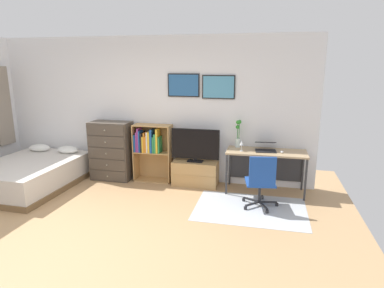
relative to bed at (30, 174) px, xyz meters
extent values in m
plane|color=tan|center=(1.98, -1.39, -0.25)|extent=(7.20, 7.20, 0.00)
cube|color=white|center=(1.98, 1.04, 1.10)|extent=(6.12, 0.06, 2.70)
cube|color=black|center=(2.63, 0.99, 1.57)|extent=(0.59, 0.02, 0.42)
cube|color=#285B93|center=(2.63, 0.98, 1.57)|extent=(0.55, 0.01, 0.38)
cube|color=black|center=(3.28, 0.99, 1.55)|extent=(0.59, 0.02, 0.42)
cube|color=#4C93B7|center=(3.28, 0.98, 1.55)|extent=(0.55, 0.01, 0.38)
cube|color=gray|center=(-0.96, 0.61, 1.13)|extent=(0.05, 0.40, 1.54)
cube|color=#B2B7BC|center=(3.97, -0.08, -0.24)|extent=(1.70, 1.20, 0.01)
cube|color=brown|center=(0.00, -0.02, -0.20)|extent=(1.50, 1.99, 0.10)
cube|color=silver|center=(0.00, -0.02, 0.04)|extent=(1.46, 1.95, 0.38)
ellipsoid|color=white|center=(-0.31, 0.72, 0.30)|extent=(0.45, 0.29, 0.14)
ellipsoid|color=white|center=(0.34, 0.71, 0.30)|extent=(0.45, 0.29, 0.14)
cube|color=#4C4238|center=(1.25, 0.77, 0.32)|extent=(0.77, 0.42, 1.13)
cube|color=#493F35|center=(1.25, 0.56, -0.13)|extent=(0.73, 0.01, 0.20)
sphere|color=#A59E8C|center=(1.25, 0.54, -0.13)|extent=(0.03, 0.03, 0.03)
cube|color=#493F35|center=(1.25, 0.56, 0.09)|extent=(0.73, 0.01, 0.20)
sphere|color=#A59E8C|center=(1.25, 0.54, 0.09)|extent=(0.03, 0.03, 0.03)
cube|color=#493F35|center=(1.25, 0.56, 0.32)|extent=(0.73, 0.01, 0.20)
sphere|color=#A59E8C|center=(1.25, 0.54, 0.32)|extent=(0.03, 0.03, 0.03)
cube|color=#493F35|center=(1.25, 0.56, 0.54)|extent=(0.73, 0.01, 0.20)
sphere|color=#A59E8C|center=(1.25, 0.54, 0.54)|extent=(0.03, 0.03, 0.03)
cube|color=#493F35|center=(1.25, 0.56, 0.76)|extent=(0.73, 0.01, 0.20)
sphere|color=#A59E8C|center=(1.25, 0.54, 0.76)|extent=(0.03, 0.03, 0.03)
cube|color=tan|center=(1.72, 0.83, 0.30)|extent=(0.02, 0.30, 1.09)
cube|color=tan|center=(2.42, 0.83, 0.30)|extent=(0.02, 0.30, 1.09)
cube|color=tan|center=(2.07, 0.83, -0.24)|extent=(0.72, 0.30, 0.02)
cube|color=tan|center=(2.07, 0.83, 0.32)|extent=(0.68, 0.30, 0.02)
cube|color=tan|center=(2.07, 0.83, 0.83)|extent=(0.68, 0.30, 0.02)
cube|color=tan|center=(2.07, 0.98, 0.30)|extent=(0.72, 0.01, 1.09)
cube|color=#1E519E|center=(1.75, 0.79, 0.49)|extent=(0.03, 0.20, 0.32)
cube|color=#8C388C|center=(1.79, 0.79, 0.52)|extent=(0.02, 0.19, 0.37)
cube|color=#8C388C|center=(1.82, 0.80, 0.55)|extent=(0.02, 0.21, 0.45)
cube|color=#1E519E|center=(1.85, 0.80, 0.53)|extent=(0.02, 0.21, 0.40)
cube|color=black|center=(1.88, 0.81, 0.51)|extent=(0.03, 0.24, 0.36)
cube|color=gold|center=(1.91, 0.78, 0.48)|extent=(0.03, 0.18, 0.30)
cube|color=orange|center=(1.94, 0.80, 0.51)|extent=(0.02, 0.22, 0.37)
cube|color=orange|center=(1.97, 0.79, 0.48)|extent=(0.03, 0.19, 0.31)
cube|color=white|center=(1.99, 0.78, 0.52)|extent=(0.02, 0.18, 0.39)
cube|color=gold|center=(2.03, 0.78, 0.52)|extent=(0.04, 0.17, 0.39)
cube|color=#1E519E|center=(2.07, 0.80, 0.55)|extent=(0.04, 0.21, 0.44)
cube|color=#2D8C4C|center=(2.11, 0.78, 0.48)|extent=(0.02, 0.17, 0.30)
cube|color=#2D8C4C|center=(2.15, 0.81, 0.51)|extent=(0.04, 0.24, 0.36)
cube|color=gold|center=(2.19, 0.79, 0.56)|extent=(0.04, 0.20, 0.46)
cube|color=#2D8C4C|center=(2.22, 0.80, 0.48)|extent=(0.02, 0.21, 0.31)
cube|color=tan|center=(2.91, 0.78, -0.02)|extent=(0.83, 0.40, 0.45)
cube|color=tan|center=(2.91, 0.58, -0.02)|extent=(0.83, 0.01, 0.02)
cube|color=black|center=(2.91, 0.76, 0.22)|extent=(0.28, 0.16, 0.02)
cube|color=black|center=(2.91, 0.76, 0.25)|extent=(0.06, 0.04, 0.05)
cube|color=black|center=(2.91, 0.76, 0.54)|extent=(0.88, 0.02, 0.55)
cube|color=black|center=(2.91, 0.75, 0.54)|extent=(0.85, 0.01, 0.52)
cube|color=tan|center=(4.17, 0.70, 0.48)|extent=(1.35, 0.56, 0.03)
cube|color=#2D2D30|center=(3.52, 0.45, 0.11)|extent=(0.03, 0.03, 0.71)
cube|color=#2D2D30|center=(4.81, 0.45, 0.11)|extent=(0.03, 0.03, 0.71)
cube|color=#2D2D30|center=(3.52, 0.95, 0.11)|extent=(0.03, 0.03, 0.71)
cube|color=#2D2D30|center=(4.81, 0.95, 0.11)|extent=(0.03, 0.03, 0.71)
cube|color=#2D2D30|center=(4.17, 0.97, 0.14)|extent=(1.29, 0.02, 0.50)
cylinder|color=#232326|center=(4.37, 0.12, -0.22)|extent=(0.05, 0.05, 0.05)
cube|color=#232326|center=(4.23, 0.10, -0.18)|extent=(0.28, 0.07, 0.02)
cylinder|color=#232326|center=(4.14, 0.35, -0.22)|extent=(0.05, 0.05, 0.05)
cube|color=#232326|center=(4.11, 0.21, -0.18)|extent=(0.07, 0.28, 0.02)
cylinder|color=#232326|center=(3.84, 0.20, -0.22)|extent=(0.05, 0.05, 0.05)
cube|color=#232326|center=(3.97, 0.14, -0.18)|extent=(0.26, 0.15, 0.02)
cylinder|color=#232326|center=(3.89, -0.12, -0.22)|extent=(0.05, 0.05, 0.05)
cube|color=#232326|center=(3.99, -0.02, -0.18)|extent=(0.22, 0.22, 0.02)
cylinder|color=#232326|center=(4.22, -0.17, -0.22)|extent=(0.05, 0.05, 0.05)
cube|color=#232326|center=(4.16, -0.05, -0.18)|extent=(0.15, 0.26, 0.02)
cylinder|color=#232326|center=(4.09, 0.08, -0.02)|extent=(0.04, 0.04, 0.30)
cube|color=#1E479E|center=(4.09, 0.08, 0.15)|extent=(0.50, 0.50, 0.03)
cube|color=#1E479E|center=(4.12, -0.12, 0.39)|extent=(0.40, 0.10, 0.45)
cube|color=black|center=(4.15, 0.69, 0.50)|extent=(0.37, 0.27, 0.01)
cube|color=black|center=(4.15, 0.69, 0.51)|extent=(0.34, 0.25, 0.00)
cube|color=black|center=(4.14, 0.84, 0.61)|extent=(0.37, 0.25, 0.07)
cube|color=#234C5B|center=(4.14, 0.83, 0.61)|extent=(0.35, 0.23, 0.06)
ellipsoid|color=silver|center=(4.42, 0.65, 0.51)|extent=(0.06, 0.10, 0.03)
cylinder|color=silver|center=(3.66, 0.88, 0.57)|extent=(0.09, 0.09, 0.16)
cylinder|color=#3D8438|center=(3.68, 0.89, 0.75)|extent=(0.01, 0.01, 0.41)
sphere|color=#308B2C|center=(3.68, 0.89, 0.95)|extent=(0.07, 0.07, 0.07)
cylinder|color=#3D8438|center=(3.65, 0.90, 0.70)|extent=(0.01, 0.01, 0.31)
sphere|color=#308B2C|center=(3.65, 0.90, 0.86)|extent=(0.07, 0.07, 0.07)
cylinder|color=#3D8438|center=(3.65, 0.87, 0.74)|extent=(0.01, 0.01, 0.40)
sphere|color=#308B2C|center=(3.65, 0.87, 0.94)|extent=(0.07, 0.07, 0.07)
cylinder|color=silver|center=(3.75, 0.61, 0.50)|extent=(0.06, 0.06, 0.01)
cylinder|color=silver|center=(3.75, 0.61, 0.55)|extent=(0.01, 0.01, 0.10)
cone|color=silver|center=(3.75, 0.61, 0.64)|extent=(0.07, 0.07, 0.07)
camera|label=1|loc=(4.15, -4.93, 1.93)|focal=31.04mm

